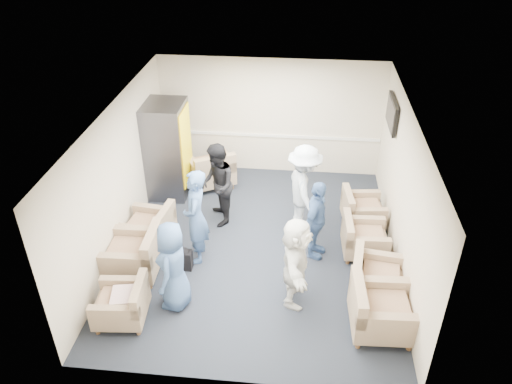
# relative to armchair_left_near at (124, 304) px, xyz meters

# --- Properties ---
(floor) EXTENTS (6.00, 6.00, 0.00)m
(floor) POSITION_rel_armchair_left_near_xyz_m (1.87, 2.02, -0.31)
(floor) COLOR black
(floor) RESTS_ON ground
(ceiling) EXTENTS (6.00, 6.00, 0.00)m
(ceiling) POSITION_rel_armchair_left_near_xyz_m (1.87, 2.02, 2.39)
(ceiling) COLOR white
(ceiling) RESTS_ON back_wall
(back_wall) EXTENTS (5.00, 0.02, 2.70)m
(back_wall) POSITION_rel_armchair_left_near_xyz_m (1.87, 5.02, 1.04)
(back_wall) COLOR beige
(back_wall) RESTS_ON floor
(front_wall) EXTENTS (5.00, 0.02, 2.70)m
(front_wall) POSITION_rel_armchair_left_near_xyz_m (1.87, -0.98, 1.04)
(front_wall) COLOR beige
(front_wall) RESTS_ON floor
(left_wall) EXTENTS (0.02, 6.00, 2.70)m
(left_wall) POSITION_rel_armchair_left_near_xyz_m (-0.63, 2.02, 1.04)
(left_wall) COLOR beige
(left_wall) RESTS_ON floor
(right_wall) EXTENTS (0.02, 6.00, 2.70)m
(right_wall) POSITION_rel_armchair_left_near_xyz_m (4.37, 2.02, 1.04)
(right_wall) COLOR beige
(right_wall) RESTS_ON floor
(chair_rail) EXTENTS (4.98, 0.04, 0.06)m
(chair_rail) POSITION_rel_armchair_left_near_xyz_m (1.87, 5.00, 0.59)
(chair_rail) COLOR silver
(chair_rail) RESTS_ON back_wall
(tv) EXTENTS (0.10, 1.00, 0.58)m
(tv) POSITION_rel_armchair_left_near_xyz_m (4.31, 3.82, 1.74)
(tv) COLOR black
(tv) RESTS_ON right_wall
(armchair_left_near) EXTENTS (0.83, 0.83, 0.61)m
(armchair_left_near) POSITION_rel_armchair_left_near_xyz_m (0.00, 0.00, 0.00)
(armchair_left_near) COLOR #8A7159
(armchair_left_near) RESTS_ON floor
(armchair_left_mid) EXTENTS (0.96, 0.96, 0.75)m
(armchair_left_mid) POSITION_rel_armchair_left_near_xyz_m (-0.15, 1.10, 0.07)
(armchair_left_mid) COLOR #8A7159
(armchair_left_mid) RESTS_ON floor
(armchair_left_far) EXTENTS (0.94, 0.94, 0.67)m
(armchair_left_far) POSITION_rel_armchair_left_near_xyz_m (-0.12, 1.92, 0.03)
(armchair_left_far) COLOR #8A7159
(armchair_left_far) RESTS_ON floor
(armchair_right_near) EXTENTS (0.97, 0.97, 0.74)m
(armchair_right_near) POSITION_rel_armchair_left_near_xyz_m (3.88, 0.18, 0.06)
(armchair_right_near) COLOR #8A7159
(armchair_right_near) RESTS_ON floor
(armchair_right_midnear) EXTENTS (0.93, 0.93, 0.66)m
(armchair_right_midnear) POSITION_rel_armchair_left_near_xyz_m (3.90, 0.97, 0.02)
(armchair_right_midnear) COLOR #8A7159
(armchair_right_midnear) RESTS_ON floor
(armchair_right_midfar) EXTENTS (0.83, 0.83, 0.63)m
(armchair_right_midfar) POSITION_rel_armchair_left_near_xyz_m (3.79, 2.04, 0.01)
(armchair_right_midfar) COLOR #8A7159
(armchair_right_midfar) RESTS_ON floor
(armchair_right_far) EXTENTS (0.87, 0.87, 0.62)m
(armchair_right_far) POSITION_rel_armchair_left_near_xyz_m (3.84, 2.98, 0.00)
(armchair_right_far) COLOR #8A7159
(armchair_right_far) RESTS_ON floor
(armchair_corner) EXTENTS (1.27, 1.27, 0.74)m
(armchair_corner) POSITION_rel_armchair_left_near_xyz_m (0.62, 4.16, 0.06)
(armchair_corner) COLOR #8A7159
(armchair_corner) RESTS_ON floor
(vending_machine) EXTENTS (0.84, 0.98, 2.07)m
(vending_machine) POSITION_rel_armchair_left_near_xyz_m (-0.22, 3.81, 0.73)
(vending_machine) COLOR #4D4D55
(vending_machine) RESTS_ON floor
(backpack) EXTENTS (0.26, 0.19, 0.45)m
(backpack) POSITION_rel_armchair_left_near_xyz_m (0.66, 1.28, -0.08)
(backpack) COLOR black
(backpack) RESTS_ON floor
(pillow) EXTENTS (0.40, 0.48, 0.12)m
(pillow) POSITION_rel_armchair_left_near_xyz_m (-0.00, -0.00, 0.16)
(pillow) COLOR beige
(pillow) RESTS_ON armchair_left_near
(person_front_left) EXTENTS (0.56, 0.80, 1.56)m
(person_front_left) POSITION_rel_armchair_left_near_xyz_m (0.71, 0.43, 0.47)
(person_front_left) COLOR #3B5B8F
(person_front_left) RESTS_ON floor
(person_mid_left) EXTENTS (0.50, 0.70, 1.79)m
(person_mid_left) POSITION_rel_armchair_left_near_xyz_m (0.83, 1.61, 0.59)
(person_mid_left) COLOR #3B5B8F
(person_mid_left) RESTS_ON floor
(person_back_left) EXTENTS (0.85, 0.97, 1.70)m
(person_back_left) POSITION_rel_armchair_left_near_xyz_m (1.01, 2.78, 0.54)
(person_back_left) COLOR black
(person_back_left) RESTS_ON floor
(person_back_right) EXTENTS (0.98, 1.31, 1.80)m
(person_back_right) POSITION_rel_armchair_left_near_xyz_m (2.69, 2.72, 0.59)
(person_back_right) COLOR white
(person_back_right) RESTS_ON floor
(person_mid_right) EXTENTS (0.63, 0.97, 1.53)m
(person_mid_right) POSITION_rel_armchair_left_near_xyz_m (2.93, 1.91, 0.46)
(person_mid_right) COLOR #3B5B8F
(person_mid_right) RESTS_ON floor
(person_front_right) EXTENTS (0.55, 1.48, 1.57)m
(person_front_right) POSITION_rel_armchair_left_near_xyz_m (2.61, 0.72, 0.48)
(person_front_right) COLOR white
(person_front_right) RESTS_ON floor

